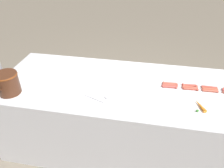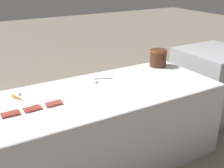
# 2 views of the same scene
# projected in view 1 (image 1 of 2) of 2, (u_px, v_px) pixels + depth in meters

# --- Properties ---
(ground_plane) EXTENTS (20.00, 20.00, 0.00)m
(ground_plane) POSITION_uv_depth(u_px,v_px,m) (118.00, 141.00, 2.67)
(ground_plane) COLOR #756B5B
(griddle_counter) EXTENTS (1.03, 2.49, 0.84)m
(griddle_counter) POSITION_uv_depth(u_px,v_px,m) (119.00, 115.00, 2.43)
(griddle_counter) COLOR #BCBCC1
(griddle_counter) RESTS_ON ground_plane
(hot_dog_1) EXTENTS (0.03, 0.16, 0.02)m
(hot_dog_1) POSITION_uv_depth(u_px,v_px,m) (210.00, 91.00, 2.08)
(hot_dog_1) COLOR #B6523F
(hot_dog_1) RESTS_ON griddle_counter
(hot_dog_2) EXTENTS (0.03, 0.16, 0.02)m
(hot_dog_2) POSITION_uv_depth(u_px,v_px,m) (190.00, 89.00, 2.11)
(hot_dog_2) COLOR #B74939
(hot_dog_2) RESTS_ON griddle_counter
(hot_dog_3) EXTENTS (0.03, 0.16, 0.02)m
(hot_dog_3) POSITION_uv_depth(u_px,v_px,m) (169.00, 87.00, 2.14)
(hot_dog_3) COLOR #B74941
(hot_dog_3) RESTS_ON griddle_counter
(hot_dog_5) EXTENTS (0.02, 0.16, 0.02)m
(hot_dog_5) POSITION_uv_depth(u_px,v_px,m) (210.00, 89.00, 2.11)
(hot_dog_5) COLOR #B7533B
(hot_dog_5) RESTS_ON griddle_counter
(hot_dog_6) EXTENTS (0.03, 0.16, 0.02)m
(hot_dog_6) POSITION_uv_depth(u_px,v_px,m) (190.00, 87.00, 2.13)
(hot_dog_6) COLOR #B75340
(hot_dog_6) RESTS_ON griddle_counter
(hot_dog_7) EXTENTS (0.03, 0.16, 0.02)m
(hot_dog_7) POSITION_uv_depth(u_px,v_px,m) (170.00, 85.00, 2.16)
(hot_dog_7) COLOR #AE4D3E
(hot_dog_7) RESTS_ON griddle_counter
(hot_dog_9) EXTENTS (0.03, 0.16, 0.02)m
(hot_dog_9) POSITION_uv_depth(u_px,v_px,m) (209.00, 87.00, 2.13)
(hot_dog_9) COLOR #AD4639
(hot_dog_9) RESTS_ON griddle_counter
(hot_dog_10) EXTENTS (0.03, 0.16, 0.02)m
(hot_dog_10) POSITION_uv_depth(u_px,v_px,m) (190.00, 85.00, 2.16)
(hot_dog_10) COLOR #B94639
(hot_dog_10) RESTS_ON griddle_counter
(hot_dog_11) EXTENTS (0.03, 0.16, 0.02)m
(hot_dog_11) POSITION_uv_depth(u_px,v_px,m) (170.00, 83.00, 2.19)
(hot_dog_11) COLOR #AB4E3D
(hot_dog_11) RESTS_ON griddle_counter
(bean_pot) EXTENTS (0.27, 0.21, 0.21)m
(bean_pot) POSITION_uv_depth(u_px,v_px,m) (7.00, 82.00, 2.02)
(bean_pot) COLOR #472616
(bean_pot) RESTS_ON griddle_counter
(serving_spoon) EXTENTS (0.14, 0.26, 0.02)m
(serving_spoon) POSITION_uv_depth(u_px,v_px,m) (103.00, 97.00, 2.01)
(serving_spoon) COLOR #B7B7BC
(serving_spoon) RESTS_ON griddle_counter
(carrot) EXTENTS (0.17, 0.09, 0.03)m
(carrot) POSITION_uv_depth(u_px,v_px,m) (200.00, 106.00, 1.89)
(carrot) COLOR orange
(carrot) RESTS_ON griddle_counter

